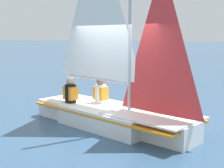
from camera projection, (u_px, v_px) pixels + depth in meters
ground_plane at (112, 126)px, 7.83m from camera, size 260.00×260.00×0.00m
sailboat_main at (111, 99)px, 7.74m from camera, size 4.70×2.81×5.16m
sailor_helm at (101, 97)px, 8.33m from camera, size 0.40×0.38×1.16m
sailor_crew at (71, 97)px, 8.35m from camera, size 0.40×0.38×1.16m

